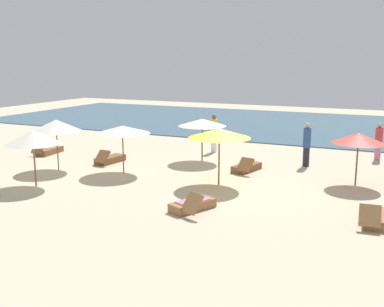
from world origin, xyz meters
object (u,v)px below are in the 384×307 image
(umbrella_0, at_px, (219,133))
(umbrella_7, at_px, (122,130))
(umbrella_6, at_px, (33,137))
(lounger_2, at_px, (193,205))
(person_0, at_px, (307,144))
(person_1, at_px, (214,133))
(umbrella_4, at_px, (359,138))
(lounger_5, at_px, (246,167))
(umbrella_1, at_px, (202,122))
(person_3, at_px, (379,142))
(lounger_3, at_px, (109,159))
(lounger_4, at_px, (49,151))
(lounger_6, at_px, (373,218))
(umbrella_8, at_px, (56,126))

(umbrella_0, height_order, umbrella_7, umbrella_0)
(umbrella_6, height_order, lounger_2, umbrella_6)
(person_0, relative_size, person_1, 1.00)
(person_0, bearing_deg, umbrella_4, -45.90)
(lounger_5, height_order, person_1, person_1)
(umbrella_1, xyz_separation_m, person_3, (7.26, 3.64, -0.91))
(person_0, distance_m, person_3, 3.83)
(lounger_3, height_order, person_3, person_3)
(umbrella_4, height_order, lounger_4, umbrella_4)
(umbrella_1, xyz_separation_m, lounger_6, (7.69, -5.44, -1.61))
(umbrella_0, height_order, lounger_5, umbrella_0)
(umbrella_6, bearing_deg, lounger_3, 87.82)
(umbrella_8, xyz_separation_m, person_0, (9.33, 5.06, -0.91))
(umbrella_4, distance_m, lounger_6, 4.45)
(lounger_6, bearing_deg, lounger_2, -167.71)
(umbrella_4, bearing_deg, lounger_3, -176.14)
(umbrella_0, relative_size, lounger_4, 1.35)
(umbrella_0, xyz_separation_m, umbrella_4, (4.60, 2.09, -0.17))
(lounger_2, bearing_deg, lounger_5, 91.08)
(umbrella_8, relative_size, lounger_5, 1.19)
(umbrella_0, height_order, umbrella_8, umbrella_8)
(umbrella_7, relative_size, lounger_5, 1.26)
(lounger_3, xyz_separation_m, person_1, (3.32, 4.25, 0.80))
(umbrella_8, height_order, lounger_4, umbrella_8)
(person_0, bearing_deg, umbrella_1, -167.79)
(lounger_5, xyz_separation_m, person_1, (-2.77, 3.17, 0.80))
(lounger_6, height_order, person_1, person_1)
(lounger_2, bearing_deg, umbrella_7, 145.39)
(person_1, bearing_deg, umbrella_6, -111.99)
(umbrella_0, height_order, lounger_4, umbrella_0)
(lounger_4, bearing_deg, umbrella_6, -52.20)
(umbrella_1, height_order, lounger_2, umbrella_1)
(lounger_4, height_order, person_0, person_0)
(lounger_3, distance_m, lounger_6, 11.81)
(lounger_2, relative_size, lounger_4, 1.05)
(umbrella_4, xyz_separation_m, lounger_6, (0.89, -4.05, -1.60))
(umbrella_7, relative_size, lounger_4, 1.33)
(lounger_5, relative_size, lounger_6, 1.03)
(umbrella_0, xyz_separation_m, lounger_4, (-9.71, 1.77, -1.77))
(lounger_3, distance_m, person_1, 5.46)
(lounger_4, xyz_separation_m, person_1, (7.20, 3.86, 0.79))
(umbrella_7, height_order, person_0, umbrella_7)
(umbrella_0, xyz_separation_m, person_0, (2.31, 4.45, -0.97))
(umbrella_6, distance_m, lounger_6, 11.65)
(lounger_4, xyz_separation_m, person_0, (12.02, 2.68, 0.80))
(umbrella_0, relative_size, person_3, 1.33)
(lounger_3, distance_m, lounger_4, 3.89)
(person_3, bearing_deg, umbrella_6, -137.52)
(umbrella_0, bearing_deg, lounger_4, 169.66)
(lounger_3, xyz_separation_m, lounger_4, (-3.87, 0.39, 0.00))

